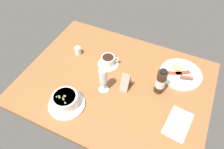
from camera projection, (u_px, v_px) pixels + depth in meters
ground_plane at (115, 83)px, 127.02cm from camera, size 110.00×84.00×3.00cm
porridge_bowl at (66, 101)px, 112.38cm from camera, size 19.95×19.95×8.87cm
cutlery_setting at (178, 123)px, 108.20cm from camera, size 13.18×19.68×0.90cm
coffee_cup at (108, 61)px, 132.96cm from camera, size 13.23×13.23×6.22cm
creamer_jug at (78, 51)px, 139.16cm from camera, size 5.02×4.10×5.90cm
wine_glass at (103, 77)px, 114.37cm from camera, size 5.94×5.94×16.15cm
sauce_bottle_brown at (161, 82)px, 115.67cm from camera, size 5.68×5.68×17.18cm
breakfast_plate at (181, 74)px, 128.74cm from camera, size 25.30×25.30×3.70cm
menu_card at (126, 81)px, 119.07cm from camera, size 4.76×7.72×11.39cm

